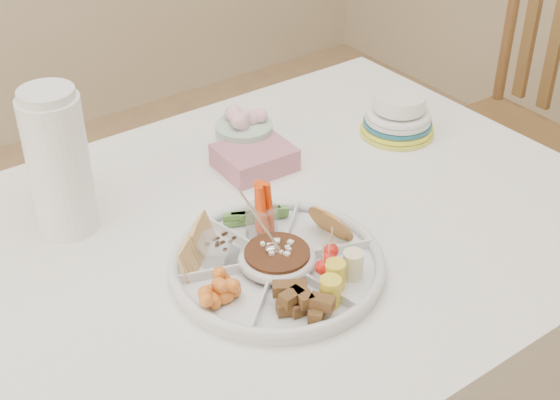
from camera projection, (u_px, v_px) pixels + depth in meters
dining_table at (244, 379)px, 1.69m from camera, size 1.52×1.02×0.76m
chair at (503, 124)px, 2.37m from camera, size 0.45×0.45×1.04m
party_tray at (277, 262)px, 1.38m from camera, size 0.48×0.48×0.04m
bean_dip at (277, 258)px, 1.38m from camera, size 0.15×0.15×0.04m
tortillas at (325, 221)px, 1.45m from camera, size 0.11×0.11×0.05m
carrot_cucumber at (257, 203)px, 1.46m from camera, size 0.15×0.15×0.11m
pita_raisins at (207, 242)px, 1.40m from camera, size 0.15×0.15×0.07m
cherries at (224, 291)px, 1.30m from camera, size 0.14×0.14×0.04m
granola_chunks at (300, 302)px, 1.27m from camera, size 0.13×0.13×0.05m
banana_tomato at (351, 256)px, 1.34m from camera, size 0.15×0.15×0.10m
cup_stack at (49, 156)px, 1.50m from camera, size 0.10×0.10×0.24m
thermos at (58, 161)px, 1.43m from camera, size 0.12×0.12×0.30m
flower_bowl at (244, 131)px, 1.73m from camera, size 0.14×0.14×0.10m
napkin_stack at (255, 157)px, 1.68m from camera, size 0.16×0.14×0.05m
plate_stack at (398, 113)px, 1.79m from camera, size 0.19×0.19×0.11m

